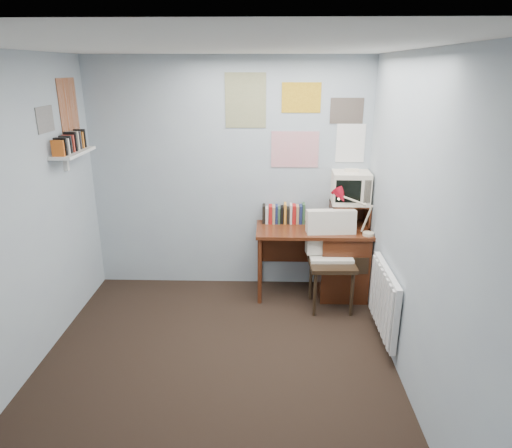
{
  "coord_description": "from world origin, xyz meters",
  "views": [
    {
      "loc": [
        0.42,
        -3.08,
        2.37
      ],
      "look_at": [
        0.31,
        0.99,
        0.97
      ],
      "focal_mm": 32.0,
      "sensor_mm": 36.0,
      "label": 1
    }
  ],
  "objects_px": {
    "tv_riser": "(349,214)",
    "radiator": "(384,300)",
    "desk_chair": "(332,264)",
    "desk": "(337,260)",
    "desk_lamp": "(370,216)",
    "wall_shelf": "(73,153)",
    "crt_tv": "(351,186)"
  },
  "relations": [
    {
      "from": "tv_riser",
      "to": "radiator",
      "type": "relative_size",
      "value": 0.5
    },
    {
      "from": "desk_chair",
      "to": "radiator",
      "type": "height_order",
      "value": "desk_chair"
    },
    {
      "from": "desk",
      "to": "desk_chair",
      "type": "distance_m",
      "value": 0.33
    },
    {
      "from": "desk_lamp",
      "to": "radiator",
      "type": "distance_m",
      "value": 0.92
    },
    {
      "from": "radiator",
      "to": "wall_shelf",
      "type": "relative_size",
      "value": 1.29
    },
    {
      "from": "crt_tv",
      "to": "wall_shelf",
      "type": "bearing_deg",
      "value": -167.51
    },
    {
      "from": "desk",
      "to": "wall_shelf",
      "type": "bearing_deg",
      "value": -171.6
    },
    {
      "from": "desk",
      "to": "crt_tv",
      "type": "height_order",
      "value": "crt_tv"
    },
    {
      "from": "crt_tv",
      "to": "desk",
      "type": "bearing_deg",
      "value": -129.7
    },
    {
      "from": "desk",
      "to": "desk_lamp",
      "type": "height_order",
      "value": "desk_lamp"
    },
    {
      "from": "tv_riser",
      "to": "crt_tv",
      "type": "height_order",
      "value": "crt_tv"
    },
    {
      "from": "desk_chair",
      "to": "crt_tv",
      "type": "relative_size",
      "value": 2.52
    },
    {
      "from": "desk",
      "to": "radiator",
      "type": "bearing_deg",
      "value": -72.76
    },
    {
      "from": "desk",
      "to": "desk_chair",
      "type": "height_order",
      "value": "desk_chair"
    },
    {
      "from": "desk",
      "to": "desk_lamp",
      "type": "xyz_separation_m",
      "value": [
        0.27,
        -0.19,
        0.56
      ]
    },
    {
      "from": "desk_lamp",
      "to": "crt_tv",
      "type": "relative_size",
      "value": 1.07
    },
    {
      "from": "desk_lamp",
      "to": "wall_shelf",
      "type": "distance_m",
      "value": 2.92
    },
    {
      "from": "desk_chair",
      "to": "crt_tv",
      "type": "bearing_deg",
      "value": 61.98
    },
    {
      "from": "desk",
      "to": "radiator",
      "type": "distance_m",
      "value": 0.97
    },
    {
      "from": "wall_shelf",
      "to": "desk_chair",
      "type": "bearing_deg",
      "value": 1.74
    },
    {
      "from": "crt_tv",
      "to": "radiator",
      "type": "relative_size",
      "value": 0.48
    },
    {
      "from": "tv_riser",
      "to": "crt_tv",
      "type": "bearing_deg",
      "value": 99.67
    },
    {
      "from": "desk",
      "to": "desk_lamp",
      "type": "relative_size",
      "value": 2.9
    },
    {
      "from": "desk",
      "to": "desk_lamp",
      "type": "distance_m",
      "value": 0.65
    },
    {
      "from": "desk_lamp",
      "to": "tv_riser",
      "type": "relative_size",
      "value": 1.04
    },
    {
      "from": "desk_chair",
      "to": "desk_lamp",
      "type": "bearing_deg",
      "value": 14.84
    },
    {
      "from": "desk_lamp",
      "to": "radiator",
      "type": "height_order",
      "value": "desk_lamp"
    },
    {
      "from": "tv_riser",
      "to": "desk",
      "type": "bearing_deg",
      "value": -137.04
    },
    {
      "from": "desk_chair",
      "to": "desk_lamp",
      "type": "relative_size",
      "value": 2.35
    },
    {
      "from": "desk",
      "to": "wall_shelf",
      "type": "height_order",
      "value": "wall_shelf"
    },
    {
      "from": "desk_chair",
      "to": "radiator",
      "type": "distance_m",
      "value": 0.74
    },
    {
      "from": "crt_tv",
      "to": "desk_lamp",
      "type": "bearing_deg",
      "value": -62.97
    }
  ]
}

